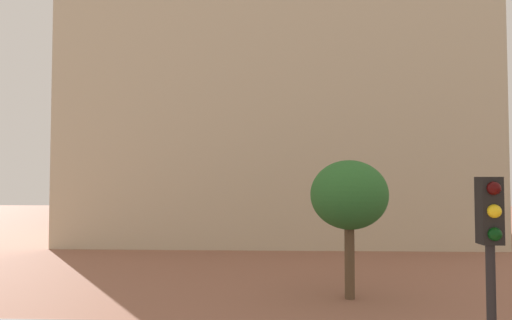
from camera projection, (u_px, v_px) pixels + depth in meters
name	position (u px, v px, depth m)	size (l,w,h in m)	color
landmark_building	(275.00, 107.00, 35.84)	(29.51, 15.81, 34.10)	beige
traffic_light_pole	(491.00, 282.00, 5.83)	(0.28, 0.34, 4.64)	black
tree_curb_far	(349.00, 196.00, 16.94)	(2.97, 2.97, 5.30)	brown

